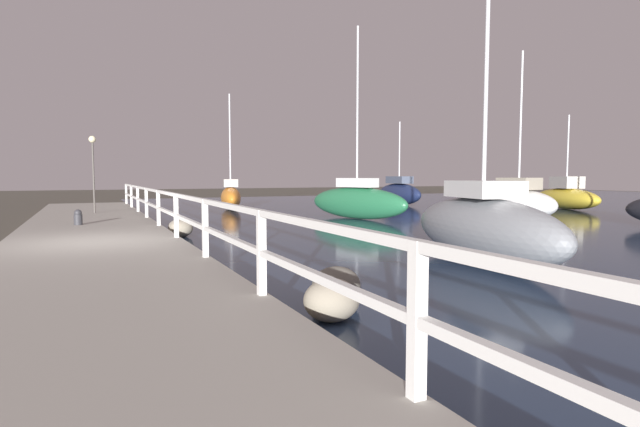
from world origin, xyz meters
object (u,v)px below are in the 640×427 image
object	(u,v)px
mooring_bollard	(78,217)
sailboat_navy	(399,193)
sailboat_orange	(231,197)
dock_lamp	(93,154)
sailboat_white	(518,202)
sailboat_yellow	(566,197)
sailboat_gray	(483,227)
sailboat_green	(357,201)

from	to	relation	value
mooring_bollard	sailboat_navy	world-z (taller)	sailboat_navy
sailboat_orange	dock_lamp	bearing A→B (deg)	-131.27
sailboat_orange	sailboat_white	distance (m)	14.89
sailboat_yellow	sailboat_navy	bearing A→B (deg)	146.63
dock_lamp	sailboat_gray	size ratio (longest dim) A/B	0.40
sailboat_green	sailboat_yellow	size ratio (longest dim) A/B	1.43
dock_lamp	sailboat_orange	xyz separation A→B (m)	(6.98, 5.12, -2.01)
sailboat_orange	sailboat_navy	world-z (taller)	sailboat_orange
sailboat_orange	sailboat_gray	xyz separation A→B (m)	(0.35, -19.05, 0.06)
sailboat_green	sailboat_white	xyz separation A→B (m)	(6.18, -3.07, -0.02)
sailboat_orange	sailboat_yellow	bearing A→B (deg)	-12.43
sailboat_gray	sailboat_yellow	size ratio (longest dim) A/B	1.35
sailboat_orange	sailboat_white	world-z (taller)	sailboat_white
sailboat_green	sailboat_navy	xyz separation A→B (m)	(7.72, 8.17, 0.01)
sailboat_navy	sailboat_gray	bearing A→B (deg)	-113.54
sailboat_navy	sailboat_gray	distance (m)	21.60
sailboat_yellow	mooring_bollard	bearing A→B (deg)	-155.92
dock_lamp	sailboat_white	world-z (taller)	sailboat_white
sailboat_orange	sailboat_navy	distance (m)	11.00
sailboat_green	sailboat_navy	size ratio (longest dim) A/B	1.53
mooring_bollard	sailboat_green	bearing A→B (deg)	9.56
sailboat_yellow	sailboat_white	bearing A→B (deg)	-135.65
sailboat_gray	sailboat_yellow	bearing A→B (deg)	46.32
sailboat_gray	sailboat_yellow	xyz separation A→B (m)	(16.61, 11.18, -0.07)
sailboat_navy	sailboat_gray	world-z (taller)	sailboat_gray
sailboat_green	sailboat_orange	bearing A→B (deg)	95.94
dock_lamp	sailboat_gray	world-z (taller)	sailboat_gray
sailboat_orange	sailboat_green	size ratio (longest dim) A/B	0.78
sailboat_orange	sailboat_navy	size ratio (longest dim) A/B	1.19
sailboat_navy	sailboat_white	xyz separation A→B (m)	(-1.55, -11.24, -0.03)
sailboat_yellow	sailboat_white	distance (m)	8.34
sailboat_green	sailboat_yellow	xyz separation A→B (m)	(13.69, 0.56, -0.08)
sailboat_white	sailboat_yellow	bearing A→B (deg)	21.83
sailboat_orange	sailboat_yellow	xyz separation A→B (m)	(16.96, -7.87, -0.01)
dock_lamp	sailboat_gray	distance (m)	15.86
sailboat_gray	sailboat_white	distance (m)	11.82
mooring_bollard	sailboat_gray	world-z (taller)	sailboat_gray
dock_lamp	sailboat_navy	xyz separation A→B (m)	(17.98, 4.86, -1.93)
dock_lamp	sailboat_yellow	distance (m)	24.18
sailboat_yellow	sailboat_gray	bearing A→B (deg)	-127.51
sailboat_navy	sailboat_orange	bearing A→B (deg)	-175.37
mooring_bollard	sailboat_green	world-z (taller)	sailboat_green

